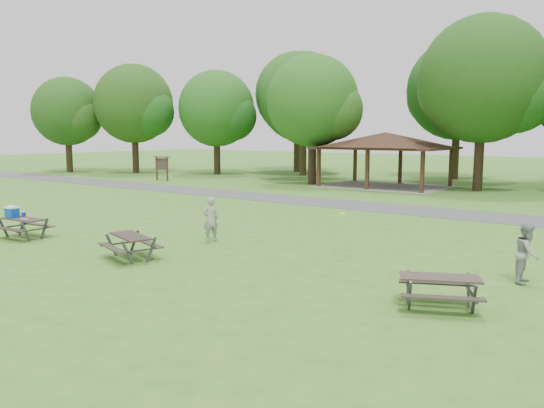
{
  "coord_description": "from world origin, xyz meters",
  "views": [
    {
      "loc": [
        11.48,
        -10.23,
        3.65
      ],
      "look_at": [
        1.0,
        4.0,
        1.3
      ],
      "focal_mm": 35.0,
      "sensor_mm": 36.0,
      "label": 1
    }
  ],
  "objects_px": {
    "frisbee_thrower": "(211,219)",
    "picnic_table_middle": "(131,241)",
    "picnic_table_near": "(20,219)",
    "frisbee_catcher": "(527,253)"
  },
  "relations": [
    {
      "from": "picnic_table_middle",
      "to": "picnic_table_near",
      "type": "bearing_deg",
      "value": -177.49
    },
    {
      "from": "frisbee_thrower",
      "to": "picnic_table_middle",
      "type": "bearing_deg",
      "value": 19.88
    },
    {
      "from": "picnic_table_middle",
      "to": "frisbee_thrower",
      "type": "relative_size",
      "value": 1.31
    },
    {
      "from": "picnic_table_middle",
      "to": "frisbee_catcher",
      "type": "xyz_separation_m",
      "value": [
        9.85,
        4.15,
        0.21
      ]
    },
    {
      "from": "picnic_table_near",
      "to": "frisbee_catcher",
      "type": "height_order",
      "value": "frisbee_catcher"
    },
    {
      "from": "frisbee_catcher",
      "to": "picnic_table_middle",
      "type": "bearing_deg",
      "value": 111.82
    },
    {
      "from": "frisbee_thrower",
      "to": "frisbee_catcher",
      "type": "bearing_deg",
      "value": 117.69
    },
    {
      "from": "picnic_table_middle",
      "to": "frisbee_thrower",
      "type": "distance_m",
      "value": 3.27
    },
    {
      "from": "picnic_table_near",
      "to": "picnic_table_middle",
      "type": "distance_m",
      "value": 5.71
    },
    {
      "from": "picnic_table_near",
      "to": "frisbee_catcher",
      "type": "relative_size",
      "value": 1.19
    }
  ]
}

